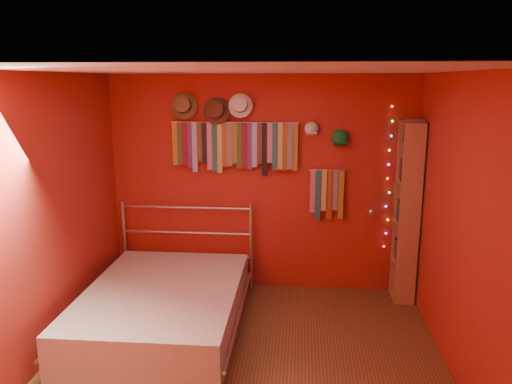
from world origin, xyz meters
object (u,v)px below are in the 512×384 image
(reading_lamp, at_px, (371,211))
(bed, at_px, (163,307))
(bookshelf, at_px, (411,212))
(tie_rack, at_px, (235,145))

(reading_lamp, relative_size, bed, 0.13)
(reading_lamp, distance_m, bookshelf, 0.44)
(tie_rack, xyz_separation_m, bookshelf, (1.96, -0.16, -0.70))
(tie_rack, distance_m, bookshelf, 2.09)
(reading_lamp, xyz_separation_m, bookshelf, (0.44, -0.00, 0.00))
(tie_rack, relative_size, bookshelf, 0.72)
(tie_rack, bearing_deg, bed, -117.39)
(reading_lamp, bearing_deg, tie_rack, 174.27)
(reading_lamp, bearing_deg, bed, -155.43)
(bookshelf, height_order, bed, bookshelf)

